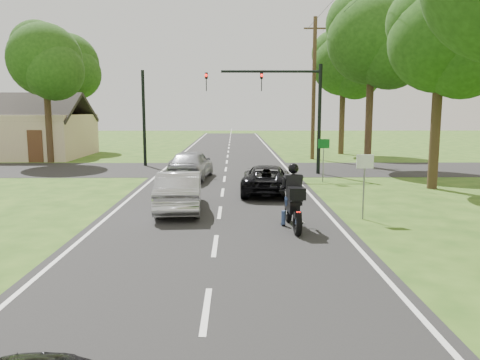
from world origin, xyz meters
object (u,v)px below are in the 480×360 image
silver_suv (191,164)px  traffic_signal (286,99)px  utility_pole_far (314,88)px  sign_green (324,150)px  silver_sedan (179,191)px  motorcycle_rider (293,203)px  dark_suv (266,179)px  sign_white (365,171)px

silver_suv → traffic_signal: (5.05, 2.02, 3.36)m
utility_pole_far → sign_green: (-1.30, -11.02, -3.49)m
silver_sedan → silver_suv: silver_suv is taller
motorcycle_rider → dark_suv: (-0.38, 6.12, -0.17)m
silver_sedan → silver_suv: size_ratio=0.94×
motorcycle_rider → silver_suv: size_ratio=0.52×
dark_suv → silver_sedan: 4.81m
silver_sedan → traffic_signal: bearing=-119.9°
sign_white → sign_green: size_ratio=1.00×
motorcycle_rider → traffic_signal: size_ratio=0.36×
silver_suv → utility_pole_far: 13.48m
utility_pole_far → sign_white: size_ratio=4.71×
motorcycle_rider → silver_sedan: (-3.69, 2.64, -0.08)m
utility_pole_far → sign_white: bearing=-94.5°
silver_suv → sign_green: bearing=177.2°
silver_sedan → utility_pole_far: 19.70m
motorcycle_rider → sign_white: (2.44, 1.25, 0.81)m
dark_suv → silver_sedan: (-3.31, -3.48, 0.09)m
motorcycle_rider → traffic_signal: bearing=82.3°
silver_suv → silver_sedan: bearing=97.9°
dark_suv → silver_sedan: silver_sedan is taller
dark_suv → silver_suv: bearing=-44.5°
traffic_signal → sign_white: bearing=-83.0°
traffic_signal → sign_white: (1.36, -11.02, -2.54)m
motorcycle_rider → sign_white: 2.86m
sign_green → motorcycle_rider: bearing=-105.9°
silver_suv → sign_green: sign_green is taller
dark_suv → motorcycle_rider: bearing=97.9°
silver_sedan → sign_white: (6.13, -1.39, 0.89)m
dark_suv → silver_sedan: size_ratio=1.03×
sign_white → dark_suv: bearing=120.0°
motorcycle_rider → sign_white: bearing=24.4°
dark_suv → sign_green: sign_green is taller
silver_sedan → traffic_signal: size_ratio=0.66×
dark_suv → silver_suv: (-3.59, 4.12, 0.16)m
silver_sedan → traffic_signal: (4.77, 9.63, 3.43)m
silver_suv → dark_suv: bearing=136.9°
motorcycle_rider → utility_pole_far: 21.09m
traffic_signal → utility_pole_far: 8.55m
motorcycle_rider → sign_green: bearing=71.4°
dark_suv → utility_pole_far: 15.45m
silver_sedan → utility_pole_far: bearing=-116.9°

